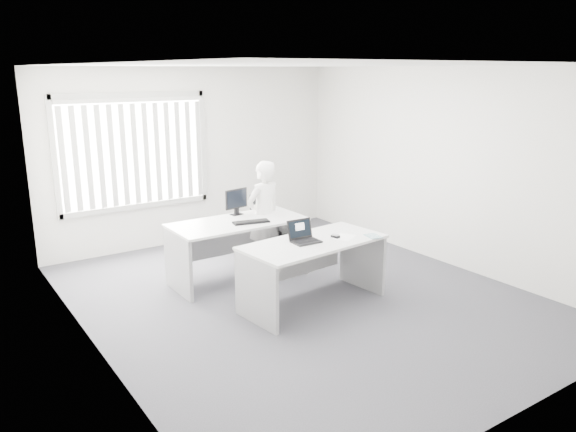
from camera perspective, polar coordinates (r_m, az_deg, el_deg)
ground at (r=7.08m, az=1.41°, el=-8.20°), size 6.00×6.00×0.00m
wall_back at (r=9.23m, az=-9.51°, el=6.04°), size 5.00×0.02×2.80m
wall_front at (r=4.65m, az=23.63°, el=-3.48°), size 5.00×0.02×2.80m
wall_left at (r=5.62m, az=-19.70°, el=-0.11°), size 0.02×6.00×2.80m
wall_right at (r=8.35m, az=15.61°, el=4.81°), size 0.02×6.00×2.80m
ceiling at (r=6.53m, az=1.56°, el=15.09°), size 5.00×6.00×0.02m
window at (r=8.80m, az=-15.38°, el=6.30°), size 2.32×0.06×1.76m
blinds at (r=8.75m, az=-15.24°, el=6.06°), size 2.20×0.10×1.50m
desk_near at (r=6.68m, az=2.59°, el=-4.37°), size 1.82×0.99×0.80m
desk_far at (r=7.49m, az=-5.09°, el=-2.19°), size 1.79×0.84×0.81m
office_chair at (r=8.36m, az=-2.02°, el=-2.33°), size 0.75×0.75×1.00m
person at (r=7.83m, az=-2.48°, el=0.03°), size 0.62×0.47×1.55m
laptop at (r=6.51m, az=1.86°, el=-1.66°), size 0.33×0.30×0.25m
paper_sheet at (r=6.79m, az=5.74°, el=-2.14°), size 0.36×0.32×0.00m
mouse at (r=6.75m, az=4.84°, el=-2.02°), size 0.08×0.11×0.04m
booklet at (r=6.85m, az=8.65°, el=-2.03°), size 0.19×0.23×0.01m
keyboard at (r=7.33m, az=-3.77°, el=-0.62°), size 0.50×0.26×0.02m
monitor at (r=7.72m, az=-5.27°, el=1.43°), size 0.37×0.17×0.36m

